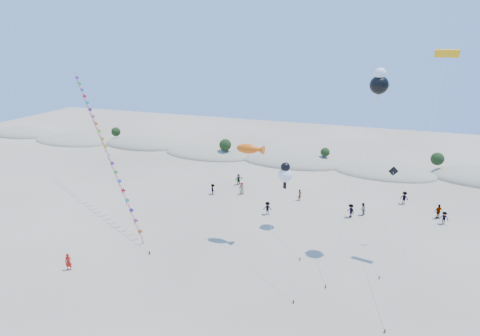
# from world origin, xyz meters

# --- Properties ---
(ground) EXTENTS (160.00, 160.00, 0.00)m
(ground) POSITION_xyz_m (0.00, 0.00, 0.00)
(ground) COLOR gray
(ground) RESTS_ON ground
(dune_ridge) EXTENTS (145.30, 11.49, 5.57)m
(dune_ridge) POSITION_xyz_m (1.06, 45.14, 0.11)
(dune_ridge) COLOR gray
(dune_ridge) RESTS_ON ground
(kite_train) EXTENTS (23.12, 18.22, 17.45)m
(kite_train) POSITION_xyz_m (-18.68, 17.87, 8.77)
(kite_train) COLOR #3F2D1E
(kite_train) RESTS_ON ground
(fish_kite) EXTENTS (8.77, 10.58, 10.78)m
(fish_kite) POSITION_xyz_m (2.02, 15.30, 10.23)
(fish_kite) COLOR #3F2D1E
(fish_kite) RESTS_ON ground
(cartoon_kite_low) EXTENTS (4.34, 8.10, 7.84)m
(cartoon_kite_low) POSITION_xyz_m (4.88, 19.51, 6.51)
(cartoon_kite_low) COLOR #3F2D1E
(cartoon_kite_low) RESTS_ON ground
(cartoon_kite_high) EXTENTS (3.67, 9.92, 18.70)m
(cartoon_kite_high) POSITION_xyz_m (14.07, 17.38, 17.27)
(cartoon_kite_high) COLOR #3F2D1E
(cartoon_kite_high) RESTS_ON ground
(parafoil_kite) EXTENTS (4.16, 14.77, 20.36)m
(parafoil_kite) POSITION_xyz_m (19.49, 18.05, 19.45)
(parafoil_kite) COLOR #3F2D1E
(parafoil_kite) RESTS_ON ground
(dark_kite) EXTENTS (1.03, 8.02, 8.68)m
(dark_kite) POSITION_xyz_m (16.26, 17.46, 6.22)
(dark_kite) COLOR #3F2D1E
(dark_kite) RESTS_ON ground
(flyer_foreground) EXTENTS (0.74, 0.61, 1.72)m
(flyer_foreground) POSITION_xyz_m (-12.29, 3.12, 0.86)
(flyer_foreground) COLOR red
(flyer_foreground) RESTS_ON ground
(beachgoers) EXTENTS (31.00, 10.37, 1.87)m
(beachgoers) POSITION_xyz_m (8.59, 26.88, 0.85)
(beachgoers) COLOR slate
(beachgoers) RESTS_ON ground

